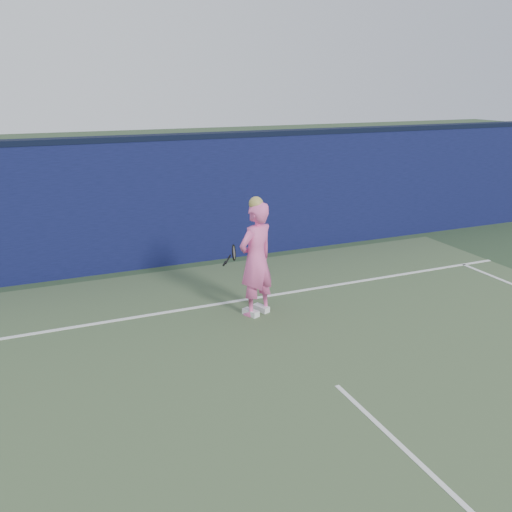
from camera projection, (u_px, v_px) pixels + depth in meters
name	position (u px, v px, depth m)	size (l,w,h in m)	color
ground	(386.00, 433.00, 5.76)	(80.00, 80.00, 0.00)	#31492D
backstop_wall	(200.00, 201.00, 11.07)	(24.00, 0.40, 2.50)	#0C1136
wall_cap	(198.00, 136.00, 10.68)	(24.00, 0.42, 0.10)	black
player	(256.00, 259.00, 8.45)	(0.79, 0.67, 1.92)	pink
racket	(233.00, 253.00, 8.76)	(0.37, 0.40, 0.27)	black
court_lines	(406.00, 450.00, 5.46)	(11.00, 12.04, 0.01)	white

